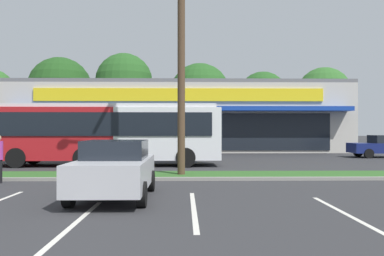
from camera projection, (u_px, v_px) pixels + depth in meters
name	position (u px, v px, depth m)	size (l,w,h in m)	color
grass_median	(129.00, 175.00, 16.23)	(56.00, 2.20, 0.12)	#2D5B23
curb_lip	(125.00, 179.00, 15.01)	(56.00, 0.24, 0.12)	gray
parking_stripe_1	(74.00, 224.00, 8.12)	(0.12, 4.80, 0.01)	silver
parking_stripe_2	(194.00, 209.00, 9.67)	(0.12, 4.80, 0.01)	silver
parking_stripe_3	(350.00, 216.00, 8.85)	(0.12, 4.80, 0.01)	silver
storefront_building	(180.00, 118.00, 37.71)	(29.11, 12.22, 6.06)	#BCB7AD
tree_left	(60.00, 89.00, 48.80)	(7.66, 7.66, 10.70)	#473323
tree_mid_left	(124.00, 82.00, 46.62)	(6.57, 6.57, 10.78)	#473323
tree_mid	(200.00, 93.00, 46.08)	(6.86, 6.86, 9.53)	#473323
tree_mid_right	(263.00, 97.00, 48.84)	(6.08, 6.08, 8.97)	#473323
tree_right	(324.00, 95.00, 46.74)	(6.32, 6.32, 9.17)	#473323
utility_pole	(178.00, 35.00, 16.13)	(3.03, 2.40, 10.71)	#4C3826
city_bus	(106.00, 132.00, 21.29)	(12.13, 2.74, 3.25)	#AD191E
car_1	(4.00, 147.00, 26.48)	(4.50, 1.94, 1.55)	#9E998C
car_2	(384.00, 146.00, 27.56)	(4.47, 1.87, 1.53)	navy
car_4	(115.00, 169.00, 11.19)	(2.00, 4.21, 1.61)	#B7B7BC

